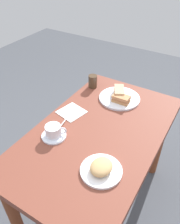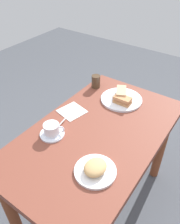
{
  "view_description": "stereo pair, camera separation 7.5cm",
  "coord_description": "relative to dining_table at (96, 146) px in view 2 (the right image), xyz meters",
  "views": [
    {
      "loc": [
        -0.86,
        -0.47,
        1.65
      ],
      "look_at": [
        0.1,
        0.12,
        0.77
      ],
      "focal_mm": 36.83,
      "sensor_mm": 36.0,
      "label": 1
    },
    {
      "loc": [
        -0.82,
        -0.53,
        1.65
      ],
      "look_at": [
        0.1,
        0.12,
        0.77
      ],
      "focal_mm": 36.83,
      "sensor_mm": 36.0,
      "label": 2
    }
  ],
  "objects": [
    {
      "name": "coffee_saucer",
      "position": [
        -0.17,
        0.19,
        0.13
      ],
      "size": [
        0.14,
        0.14,
        0.01
      ],
      "primitive_type": "cylinder",
      "color": "white",
      "rests_on": "dining_table"
    },
    {
      "name": "side_food_pile",
      "position": [
        -0.24,
        -0.15,
        0.16
      ],
      "size": [
        0.12,
        0.1,
        0.04
      ],
      "primitive_type": "ellipsoid",
      "color": "tan",
      "rests_on": "side_plate"
    },
    {
      "name": "coffee_cup",
      "position": [
        -0.17,
        0.19,
        0.17
      ],
      "size": [
        0.09,
        0.11,
        0.07
      ],
      "color": "white",
      "rests_on": "coffee_saucer"
    },
    {
      "name": "ground_plane",
      "position": [
        0.0,
        0.0,
        -0.62
      ],
      "size": [
        6.0,
        6.0,
        0.0
      ],
      "primitive_type": "plane",
      "color": "#494C53"
    },
    {
      "name": "sandwich_front",
      "position": [
        0.38,
        0.05,
        0.16
      ],
      "size": [
        0.14,
        0.12,
        0.06
      ],
      "color": "tan",
      "rests_on": "sandwich_plate"
    },
    {
      "name": "spoon",
      "position": [
        -0.09,
        0.21,
        0.13
      ],
      "size": [
        0.1,
        0.03,
        0.01
      ],
      "color": "silver",
      "rests_on": "coffee_saucer"
    },
    {
      "name": "drinking_glass",
      "position": [
        0.4,
        0.28,
        0.17
      ],
      "size": [
        0.06,
        0.06,
        0.09
      ],
      "primitive_type": "cylinder",
      "color": "#493624",
      "rests_on": "dining_table"
    },
    {
      "name": "napkin",
      "position": [
        0.07,
        0.24,
        0.12
      ],
      "size": [
        0.18,
        0.18,
        0.0
      ],
      "primitive_type": "cube",
      "rotation": [
        0.0,
        0.0,
        -0.22
      ],
      "color": "white",
      "rests_on": "dining_table"
    },
    {
      "name": "dining_table",
      "position": [
        0.0,
        0.0,
        0.0
      ],
      "size": [
        1.17,
        0.69,
        0.74
      ],
      "color": "brown",
      "rests_on": "ground_plane"
    },
    {
      "name": "sandwich_plate",
      "position": [
        0.36,
        0.04,
        0.13
      ],
      "size": [
        0.28,
        0.28,
        0.01
      ],
      "primitive_type": "cylinder",
      "color": "white",
      "rests_on": "dining_table"
    },
    {
      "name": "side_plate",
      "position": [
        -0.24,
        -0.15,
        0.13
      ],
      "size": [
        0.21,
        0.21,
        0.01
      ],
      "primitive_type": "cylinder",
      "color": "white",
      "rests_on": "dining_table"
    },
    {
      "name": "sandwich_back",
      "position": [
        0.32,
        0.01,
        0.16
      ],
      "size": [
        0.07,
        0.11,
        0.05
      ],
      "color": "#B97C4B",
      "rests_on": "sandwich_plate"
    }
  ]
}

